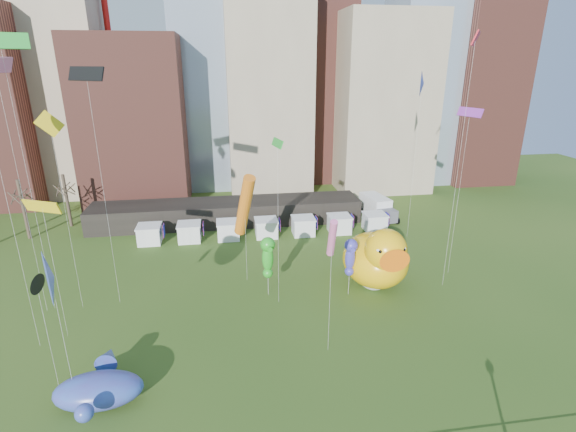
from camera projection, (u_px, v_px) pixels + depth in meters
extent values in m
cube|color=gray|center=(59.00, 68.00, 70.61)|extent=(14.00, 12.00, 42.00)
cube|color=brown|center=(134.00, 121.00, 69.41)|extent=(16.00, 14.00, 26.00)
cube|color=#8C9EB2|center=(206.00, 27.00, 73.68)|extent=(12.00, 12.00, 55.00)
cube|color=gray|center=(268.00, 92.00, 74.90)|extent=(14.00, 14.00, 34.00)
cube|color=gray|center=(381.00, 104.00, 76.54)|extent=(16.00, 14.00, 30.00)
cube|color=#8C9EB2|center=(430.00, 50.00, 78.65)|extent=(14.00, 12.00, 48.00)
cube|color=brown|center=(482.00, 85.00, 80.22)|extent=(12.00, 12.00, 36.00)
cube|color=black|center=(227.00, 212.00, 62.19)|extent=(38.00, 6.00, 3.20)
cube|color=white|center=(150.00, 235.00, 55.36)|extent=(2.80, 2.80, 2.20)
cube|color=red|center=(164.00, 231.00, 55.45)|extent=(0.08, 1.40, 1.60)
cube|color=white|center=(190.00, 233.00, 56.07)|extent=(2.80, 2.80, 2.20)
cube|color=red|center=(203.00, 228.00, 56.15)|extent=(0.08, 1.40, 1.60)
cube|color=white|center=(228.00, 231.00, 56.77)|extent=(2.80, 2.80, 2.20)
cube|color=red|center=(242.00, 226.00, 56.86)|extent=(0.08, 1.40, 1.60)
cube|color=white|center=(266.00, 229.00, 57.48)|extent=(2.80, 2.80, 2.20)
cube|color=red|center=(280.00, 224.00, 57.57)|extent=(0.08, 1.40, 1.60)
cube|color=white|center=(303.00, 226.00, 58.19)|extent=(2.80, 2.80, 2.20)
cube|color=red|center=(316.00, 222.00, 58.27)|extent=(0.08, 1.40, 1.60)
cube|color=white|center=(339.00, 225.00, 58.89)|extent=(2.80, 2.80, 2.20)
cube|color=red|center=(352.00, 220.00, 58.98)|extent=(0.08, 1.40, 1.60)
cube|color=white|center=(375.00, 223.00, 59.60)|extent=(2.80, 2.80, 2.20)
cube|color=red|center=(387.00, 219.00, 59.69)|extent=(0.08, 1.40, 1.60)
cylinder|color=#382B21|center=(24.00, 210.00, 55.85)|extent=(0.44, 0.44, 8.00)
cylinder|color=#382B21|center=(67.00, 201.00, 60.22)|extent=(0.44, 0.44, 7.50)
ellipsoid|color=yellow|center=(375.00, 260.00, 44.66)|extent=(6.75, 7.88, 5.46)
ellipsoid|color=yellow|center=(365.00, 249.00, 47.52)|extent=(1.84, 1.44, 2.21)
sphere|color=yellow|center=(386.00, 250.00, 41.65)|extent=(4.18, 4.18, 4.11)
cone|color=orange|center=(393.00, 259.00, 40.08)|extent=(2.29, 1.89, 2.26)
sphere|color=white|center=(379.00, 250.00, 40.24)|extent=(0.74, 0.74, 0.74)
sphere|color=white|center=(402.00, 248.00, 40.60)|extent=(0.74, 0.74, 0.74)
sphere|color=black|center=(381.00, 252.00, 39.92)|extent=(0.37, 0.37, 0.37)
sphere|color=black|center=(404.00, 250.00, 40.27)|extent=(0.37, 0.37, 0.37)
ellipsoid|color=white|center=(372.00, 278.00, 44.23)|extent=(3.65, 3.93, 2.25)
ellipsoid|color=white|center=(365.00, 274.00, 45.28)|extent=(0.90, 0.80, 0.91)
sphere|color=white|center=(380.00, 274.00, 43.09)|extent=(2.16, 2.16, 1.69)
cone|color=orange|center=(384.00, 278.00, 42.51)|extent=(1.13, 1.03, 0.93)
sphere|color=white|center=(379.00, 275.00, 42.42)|extent=(0.30, 0.30, 0.30)
sphere|color=white|center=(386.00, 273.00, 42.84)|extent=(0.30, 0.30, 0.30)
sphere|color=black|center=(380.00, 276.00, 42.30)|extent=(0.15, 0.15, 0.15)
sphere|color=black|center=(387.00, 274.00, 42.72)|extent=(0.15, 0.15, 0.15)
cylinder|color=silver|center=(268.00, 276.00, 42.74)|extent=(0.03, 0.03, 3.99)
ellipsoid|color=green|center=(268.00, 258.00, 42.07)|extent=(1.18, 1.00, 2.83)
sphere|color=green|center=(268.00, 244.00, 41.42)|extent=(1.56, 1.56, 1.44)
cone|color=green|center=(268.00, 248.00, 40.84)|extent=(0.58, 0.94, 0.51)
sphere|color=green|center=(268.00, 273.00, 42.66)|extent=(1.01, 1.01, 1.01)
cylinder|color=silver|center=(349.00, 276.00, 42.80)|extent=(0.03, 0.03, 3.99)
ellipsoid|color=#3F3BB1|center=(350.00, 258.00, 42.13)|extent=(1.08, 0.91, 2.56)
sphere|color=#3F3BB1|center=(351.00, 246.00, 41.53)|extent=(1.42, 1.42, 1.31)
cone|color=#3F3BB1|center=(353.00, 249.00, 41.01)|extent=(0.53, 0.85, 0.46)
sphere|color=#3F3BB1|center=(349.00, 271.00, 42.67)|extent=(0.91, 0.91, 0.91)
ellipsoid|color=#43348F|center=(99.00, 390.00, 29.12)|extent=(5.91, 3.21, 2.26)
cone|color=#43348F|center=(109.00, 356.00, 31.96)|extent=(1.60, 1.82, 1.58)
sphere|color=#43348F|center=(84.00, 413.00, 26.09)|extent=(1.13, 1.13, 1.13)
cube|color=white|center=(375.00, 205.00, 64.97)|extent=(3.57, 5.90, 2.76)
cube|color=#595960|center=(387.00, 216.00, 62.00)|extent=(2.85, 2.40, 1.77)
cylinder|color=black|center=(373.00, 218.00, 63.19)|extent=(0.44, 1.03, 1.00)
cylinder|color=black|center=(389.00, 216.00, 64.02)|extent=(0.44, 1.03, 1.00)
cylinder|color=black|center=(361.00, 210.00, 66.55)|extent=(0.44, 1.03, 1.00)
cylinder|color=black|center=(377.00, 208.00, 67.38)|extent=(0.44, 1.03, 1.00)
cylinder|color=silver|center=(457.00, 174.00, 41.20)|extent=(0.02, 0.02, 23.89)
cube|color=red|center=(476.00, 38.00, 37.18)|extent=(2.65, 3.69, 1.23)
cylinder|color=silver|center=(23.00, 200.00, 36.93)|extent=(0.02, 0.02, 21.77)
cylinder|color=silver|center=(105.00, 198.00, 38.47)|extent=(0.02, 0.02, 21.09)
cube|color=black|center=(86.00, 74.00, 34.92)|extent=(3.39, 2.46, 1.13)
cylinder|color=silver|center=(278.00, 228.00, 39.48)|extent=(0.02, 0.02, 15.46)
cube|color=green|center=(277.00, 143.00, 36.88)|extent=(0.79, 2.31, 0.71)
cylinder|color=silver|center=(56.00, 275.00, 34.89)|extent=(0.02, 0.02, 11.60)
cube|color=yellow|center=(42.00, 207.00, 32.94)|extent=(3.13, 1.78, 0.99)
cylinder|color=silver|center=(65.00, 344.00, 27.85)|extent=(0.02, 0.02, 9.69)
cone|color=blue|center=(51.00, 277.00, 26.22)|extent=(1.63, 2.97, 3.08)
cylinder|color=silver|center=(246.00, 244.00, 44.90)|extent=(0.02, 0.02, 8.32)
cylinder|color=orange|center=(245.00, 206.00, 43.50)|extent=(2.54, 4.30, 7.05)
cylinder|color=silver|center=(458.00, 197.00, 45.03)|extent=(0.02, 0.02, 17.37)
cube|color=purple|center=(470.00, 112.00, 42.11)|extent=(1.33, 2.81, 0.87)
cylinder|color=silver|center=(15.00, 236.00, 32.31)|extent=(0.02, 0.02, 19.40)
cylinder|color=silver|center=(330.00, 297.00, 33.42)|extent=(0.02, 0.02, 9.78)
cylinder|color=pink|center=(332.00, 238.00, 31.77)|extent=(0.79, 2.02, 3.35)
cylinder|color=silver|center=(48.00, 338.00, 29.64)|extent=(0.02, 0.02, 8.31)
cone|color=black|center=(36.00, 284.00, 28.24)|extent=(0.29, 1.26, 1.25)
cylinder|color=silver|center=(30.00, 189.00, 37.02)|extent=(0.02, 0.02, 23.53)
cylinder|color=silver|center=(67.00, 222.00, 38.24)|extent=(0.02, 0.02, 17.21)
cube|color=yellow|center=(49.00, 124.00, 35.35)|extent=(2.14, 0.84, 2.28)
cylinder|color=silver|center=(414.00, 165.00, 54.49)|extent=(0.02, 0.02, 19.55)
cone|color=blue|center=(422.00, 84.00, 51.20)|extent=(1.64, 2.87, 3.00)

